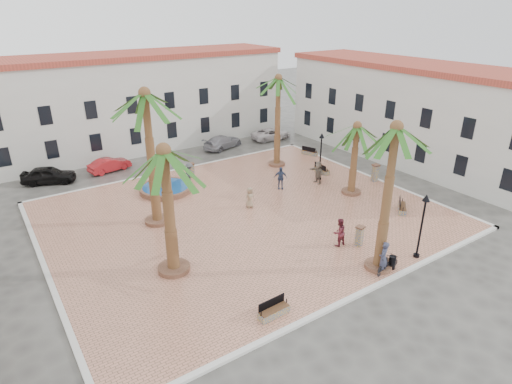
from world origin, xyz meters
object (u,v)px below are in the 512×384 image
Objects in this scene: bench_s at (274,311)px; bench_ne at (309,152)px; bench_se at (402,208)px; cyclist_b at (339,232)px; bollard_n at (192,170)px; bollard_e at (375,173)px; litter_bin at (392,262)px; palm_sw at (165,168)px; bicycle_a at (388,264)px; bicycle_b at (384,265)px; pedestrian_north at (190,173)px; car_silver at (223,142)px; palm_e at (356,135)px; pedestrian_fountain_b at (280,178)px; bench_e at (322,170)px; pedestrian_east at (318,172)px; palm_ne at (278,88)px; lamppost_s at (423,215)px; lamppost_e at (321,148)px; car_red at (110,165)px; pedestrian_fountain_a at (250,198)px; car_black at (49,175)px; palm_s at (394,144)px; cyclist_a at (383,258)px; bollard_se at (359,236)px; fountain at (166,188)px; car_white at (272,134)px.

bench_ne is (17.04, 17.40, -0.00)m from bench_s.
cyclist_b is (-7.16, -0.95, 0.66)m from bench_se.
bollard_e reaches higher than bollard_n.
palm_sw is at bearing 147.04° from litter_bin.
bicycle_a is 1.00× the size of bicycle_b.
pedestrian_north reaches higher than bollard_e.
bollard_e is 0.32× the size of car_silver.
pedestrian_fountain_b is at bearing 137.03° from palm_e.
pedestrian_east reaches higher than bench_e.
palm_sw is 9.47× the size of litter_bin.
bench_ne is 9.16m from car_silver.
palm_ne is (-1.01, 8.49, 2.37)m from palm_e.
bench_s is 10.36m from lamppost_s.
bollard_n reaches higher than bicycle_a.
lamppost_s is 12.79m from pedestrian_fountain_b.
lamppost_e reaches higher than bollard_n.
pedestrian_north is at bearing 117.11° from car_silver.
car_red is (-14.11, 12.24, -2.26)m from lamppost_e.
lamppost_e is 2.60× the size of pedestrian_fountain_a.
litter_bin is at bearing -128.60° from car_black.
bollard_n is 0.86× the size of bollard_e.
palm_s reaches higher than cyclist_a.
bicycle_a is at bearing -66.09° from pedestrian_fountain_b.
bench_ne is 1.27× the size of bollard_se.
bench_se is 20.70m from car_silver.
palm_ne is 6.50× the size of bollard_n.
fountain is 19.09m from palm_s.
lamppost_s is at bearing -11.37° from pedestrian_east.
pedestrian_north is at bearing -101.10° from cyclist_a.
lamppost_s reaches higher than bicycle_b.
cyclist_a is (-6.49, -12.45, -1.76)m from lamppost_e.
palm_ne is 10.28m from bollard_n.
car_silver is (3.74, 24.94, 0.09)m from bicycle_a.
fountain is at bearing -112.45° from car_black.
bench_ne is 0.42× the size of lamppost_s.
bollard_se is (-4.44, -14.51, -6.38)m from palm_ne.
pedestrian_east is at bearing -87.62° from palm_ne.
fountain is 7.39m from pedestrian_fountain_a.
car_white is (10.16, 21.14, -0.43)m from cyclist_b.
palm_e is at bearing -139.37° from cyclist_b.
palm_e is at bearing -36.20° from bicycle_a.
car_silver reaches higher than litter_bin.
cyclist_b reaches higher than bollard_se.
fountain is at bearing 76.32° from bench_e.
lamppost_e is 2.16× the size of pedestrian_east.
car_white is at bearing 162.55° from pedestrian_east.
palm_ne is at bearing -128.66° from cyclist_a.
car_white reaches higher than bench_s.
bench_s is 0.41× the size of lamppost_s.
bench_s is 7.08m from cyclist_a.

